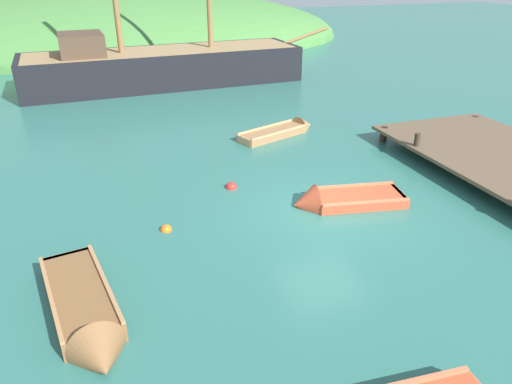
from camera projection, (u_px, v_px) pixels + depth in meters
ground_plane at (326, 213)px, 13.41m from camera, size 120.00×120.00×0.00m
shore_hill at (115, 41)px, 42.15m from camera, size 41.16×26.13×8.16m
sailing_ship at (163, 72)px, 26.95m from camera, size 17.97×4.75×11.75m
rowboat_near_dock at (283, 132)px, 19.47m from camera, size 3.74×2.13×0.90m
rowboat_center at (86, 315)px, 9.33m from camera, size 1.73×3.94×1.08m
rowboat_portside at (338, 202)px, 13.84m from camera, size 3.40×1.74×1.15m
buoy_red at (231, 188)px, 14.89m from camera, size 0.36×0.36×0.36m
buoy_orange at (166, 230)px, 12.55m from camera, size 0.31×0.31×0.31m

